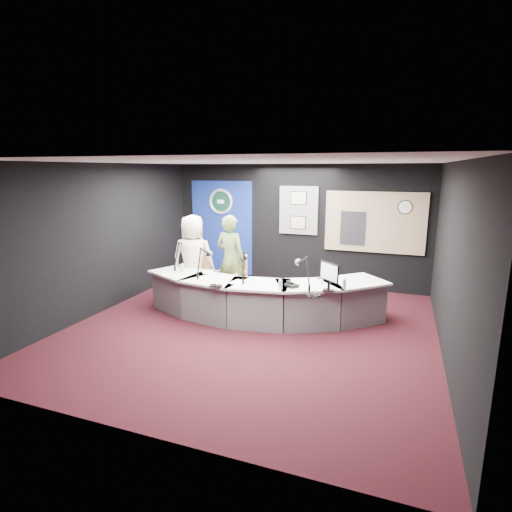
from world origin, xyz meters
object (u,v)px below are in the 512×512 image
(armchair_left, at_px, (194,276))
(person_woman, at_px, (231,259))
(armchair_right, at_px, (231,281))
(broadcast_desk, at_px, (259,298))
(person_man, at_px, (193,259))

(armchair_left, distance_m, person_woman, 0.84)
(armchair_right, bearing_deg, broadcast_desk, -14.54)
(armchair_right, xyz_separation_m, person_woman, (0.00, 0.00, 0.46))
(person_man, bearing_deg, armchair_left, -165.02)
(broadcast_desk, relative_size, armchair_right, 5.09)
(broadcast_desk, xyz_separation_m, armchair_right, (-0.85, 0.66, 0.07))
(broadcast_desk, distance_m, armchair_right, 1.08)
(broadcast_desk, relative_size, armchair_left, 4.19)
(broadcast_desk, height_order, person_woman, person_woman)
(broadcast_desk, height_order, person_man, person_man)
(person_woman, bearing_deg, armchair_left, 31.30)
(broadcast_desk, distance_m, armchair_left, 1.62)
(armchair_right, xyz_separation_m, person_man, (-0.71, -0.26, 0.46))
(person_man, bearing_deg, broadcast_desk, 154.01)
(person_man, relative_size, person_woman, 1.00)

